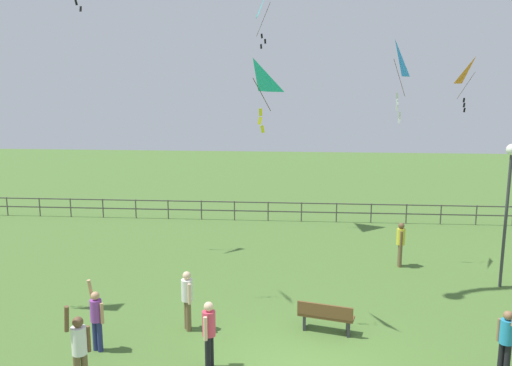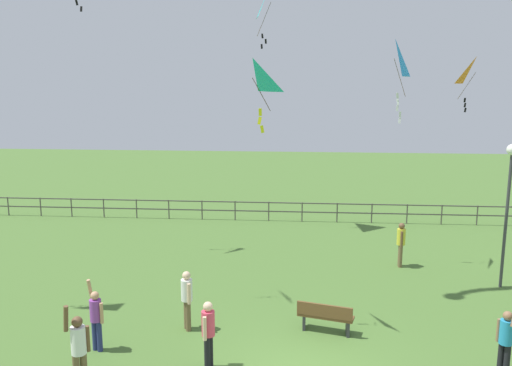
% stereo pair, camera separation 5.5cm
% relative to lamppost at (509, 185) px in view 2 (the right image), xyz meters
% --- Properties ---
extents(lamppost, '(0.36, 0.36, 4.74)m').
position_rel_lamppost_xyz_m(lamppost, '(0.00, 0.00, 0.00)').
color(lamppost, '#38383D').
rests_on(lamppost, ground_plane).
extents(park_bench, '(1.55, 0.78, 0.85)m').
position_rel_lamppost_xyz_m(park_bench, '(-5.92, -3.75, -2.95)').
color(park_bench, brown).
rests_on(park_bench, ground_plane).
extents(person_0, '(0.46, 0.36, 1.84)m').
position_rel_lamppost_xyz_m(person_0, '(-11.68, -5.19, -2.49)').
color(person_0, navy).
rests_on(person_0, ground_plane).
extents(person_1, '(0.31, 0.45, 1.67)m').
position_rel_lamppost_xyz_m(person_1, '(-9.66, -3.87, -2.46)').
color(person_1, brown).
rests_on(person_1, ground_plane).
extents(person_4, '(0.31, 0.50, 1.68)m').
position_rel_lamppost_xyz_m(person_4, '(-8.74, -5.84, -2.45)').
color(person_4, black).
rests_on(person_4, ground_plane).
extents(person_5, '(0.47, 0.43, 2.04)m').
position_rel_lamppost_xyz_m(person_5, '(-11.38, -6.96, -2.39)').
color(person_5, brown).
rests_on(person_5, ground_plane).
extents(person_6, '(0.34, 0.49, 1.87)m').
position_rel_lamppost_xyz_m(person_6, '(-1.95, -5.61, -2.48)').
color(person_6, black).
rests_on(person_6, ground_plane).
extents(person_7, '(0.30, 0.50, 1.64)m').
position_rel_lamppost_xyz_m(person_7, '(-2.95, 1.76, -2.47)').
color(person_7, brown).
rests_on(person_7, ground_plane).
extents(kite_0, '(0.83, 1.11, 2.92)m').
position_rel_lamppost_xyz_m(kite_0, '(-3.41, 2.21, 3.96)').
color(kite_0, '#198CD1').
extents(kite_3, '(1.15, 1.12, 2.37)m').
position_rel_lamppost_xyz_m(kite_3, '(0.94, 7.19, 3.60)').
color(kite_3, orange).
extents(kite_4, '(0.98, 1.19, 2.68)m').
position_rel_lamppost_xyz_m(kite_4, '(-8.00, 6.64, 6.56)').
color(kite_4, '#19B2B2').
extents(kite_5, '(0.98, 1.14, 1.85)m').
position_rel_lamppost_xyz_m(kite_5, '(-7.89, -3.53, 3.30)').
color(kite_5, '#19B2B2').
extents(waterfront_railing, '(36.02, 0.06, 0.95)m').
position_rel_lamppost_xyz_m(waterfront_railing, '(-6.99, 7.86, -2.79)').
color(waterfront_railing, '#4C4742').
rests_on(waterfront_railing, ground_plane).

